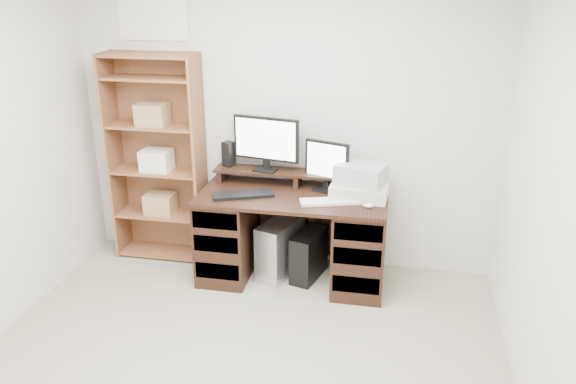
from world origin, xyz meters
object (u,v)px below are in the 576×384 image
(bookshelf, at_px, (158,157))
(desk, at_px, (293,235))
(monitor_wide, at_px, (266,141))
(monitor_small, at_px, (327,164))
(tower_silver, at_px, (280,248))
(printer, at_px, (360,190))
(tower_black, at_px, (309,255))

(bookshelf, bearing_deg, desk, -9.86)
(monitor_wide, relative_size, bookshelf, 0.31)
(desk, bearing_deg, bookshelf, 170.14)
(monitor_small, bearing_deg, tower_silver, -145.49)
(monitor_small, bearing_deg, monitor_wide, -167.51)
(printer, xyz_separation_m, tower_black, (-0.39, -0.02, -0.60))
(tower_black, bearing_deg, monitor_wide, 172.19)
(desk, relative_size, printer, 3.43)
(monitor_wide, bearing_deg, monitor_small, 4.63)
(monitor_wide, height_order, printer, monitor_wide)
(monitor_small, bearing_deg, tower_black, -116.36)
(monitor_wide, xyz_separation_m, monitor_small, (0.51, -0.05, -0.15))
(monitor_wide, height_order, tower_silver, monitor_wide)
(desk, height_order, monitor_wide, monitor_wide)
(tower_silver, bearing_deg, tower_black, 15.61)
(tower_black, bearing_deg, bookshelf, -171.92)
(monitor_wide, distance_m, tower_black, 1.01)
(monitor_small, bearing_deg, desk, -130.47)
(tower_silver, xyz_separation_m, tower_black, (0.25, -0.01, -0.04))
(desk, relative_size, bookshelf, 0.83)
(printer, relative_size, tower_black, 0.99)
(monitor_small, distance_m, tower_silver, 0.82)
(monitor_small, height_order, tower_black, monitor_small)
(monitor_wide, xyz_separation_m, tower_silver, (0.15, -0.16, -0.88))
(bookshelf, bearing_deg, tower_silver, -8.65)
(bookshelf, bearing_deg, monitor_small, -2.55)
(tower_silver, bearing_deg, bookshelf, -169.98)
(tower_silver, bearing_deg, monitor_small, 34.54)
(tower_silver, distance_m, tower_black, 0.25)
(desk, bearing_deg, tower_black, 13.46)
(desk, relative_size, monitor_wide, 2.68)
(monitor_wide, distance_m, tower_silver, 0.91)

